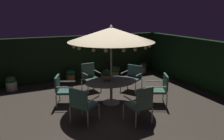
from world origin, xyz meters
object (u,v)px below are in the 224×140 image
at_px(patio_chair_east, 160,87).
at_px(potted_plant_back_left, 11,83).
at_px(patio_chair_southwest, 63,88).
at_px(patio_chair_northeast, 140,102).
at_px(potted_plant_left_near, 143,67).
at_px(potted_plant_right_far, 115,71).
at_px(centerpiece_planter, 107,74).
at_px(patio_chair_southeast, 133,76).
at_px(patio_umbrella, 111,35).
at_px(patio_chair_north, 82,102).
at_px(potted_plant_right_near, 70,75).
at_px(patio_chair_south, 90,75).
at_px(patio_dining_table, 111,85).

height_order(patio_chair_east, potted_plant_back_left, patio_chair_east).
height_order(patio_chair_southwest, potted_plant_back_left, patio_chair_southwest).
distance_m(patio_chair_northeast, patio_chair_east, 1.53).
xyz_separation_m(potted_plant_left_near, potted_plant_right_far, (-1.58, -0.11, 0.02)).
bearing_deg(centerpiece_planter, potted_plant_back_left, 137.21).
bearing_deg(potted_plant_left_near, potted_plant_back_left, -179.31).
height_order(patio_chair_southeast, potted_plant_left_near, patio_chair_southeast).
height_order(patio_chair_southeast, potted_plant_right_far, patio_chair_southeast).
height_order(patio_chair_northeast, potted_plant_back_left, patio_chair_northeast).
bearing_deg(potted_plant_right_far, patio_chair_southeast, -94.22).
relative_size(patio_chair_southwest, potted_plant_left_near, 1.88).
xyz_separation_m(patio_chair_east, potted_plant_back_left, (-4.31, 3.40, -0.26)).
bearing_deg(patio_umbrella, patio_chair_north, -144.23).
relative_size(centerpiece_planter, potted_plant_right_near, 0.72).
bearing_deg(patio_chair_south, patio_dining_table, -83.17).
bearing_deg(patio_chair_southeast, patio_chair_southwest, -174.38).
bearing_deg(potted_plant_right_far, potted_plant_left_near, 4.03).
xyz_separation_m(potted_plant_right_near, potted_plant_left_near, (3.60, -0.10, -0.00)).
bearing_deg(potted_plant_left_near, patio_dining_table, -137.10).
xyz_separation_m(centerpiece_planter, patio_chair_northeast, (0.24, -1.66, -0.37)).
xyz_separation_m(patio_chair_east, patio_chair_southeast, (-0.11, 1.53, -0.00)).
distance_m(patio_chair_north, potted_plant_back_left, 4.00).
relative_size(centerpiece_planter, patio_chair_east, 0.40).
height_order(patio_chair_north, patio_chair_northeast, patio_chair_northeast).
relative_size(patio_chair_south, potted_plant_right_near, 1.85).
bearing_deg(patio_chair_east, patio_chair_southwest, 155.92).
xyz_separation_m(patio_dining_table, patio_chair_southwest, (-1.43, 0.58, -0.08)).
height_order(patio_umbrella, potted_plant_back_left, patio_umbrella).
height_order(centerpiece_planter, patio_chair_south, centerpiece_planter).
distance_m(patio_umbrella, potted_plant_right_near, 3.53).
xyz_separation_m(patio_chair_northeast, patio_chair_south, (-0.32, 3.09, -0.03)).
height_order(patio_umbrella, potted_plant_left_near, patio_umbrella).
xyz_separation_m(patio_umbrella, patio_chair_south, (-0.18, 1.54, -1.66)).
bearing_deg(patio_chair_southwest, patio_dining_table, -22.10).
height_order(patio_chair_east, potted_plant_right_near, patio_chair_east).
bearing_deg(patio_chair_east, centerpiece_planter, 152.16).
relative_size(patio_umbrella, potted_plant_back_left, 4.63).
bearing_deg(patio_chair_south, patio_chair_north, -113.57).
bearing_deg(patio_chair_east, potted_plant_right_near, 119.20).
height_order(centerpiece_planter, patio_chair_southwest, centerpiece_planter).
distance_m(patio_umbrella, patio_chair_north, 2.25).
bearing_deg(patio_chair_south, potted_plant_left_near, 21.40).
distance_m(patio_dining_table, patio_chair_southeast, 1.54).
distance_m(patio_chair_southwest, potted_plant_right_far, 3.55).
distance_m(centerpiece_planter, patio_chair_south, 1.48).
distance_m(patio_umbrella, patio_chair_east, 2.28).
relative_size(patio_dining_table, patio_chair_southeast, 1.84).
bearing_deg(centerpiece_planter, patio_chair_east, -27.84).
bearing_deg(patio_dining_table, patio_umbrella, 132.05).
bearing_deg(patio_chair_southwest, patio_chair_south, 37.59).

